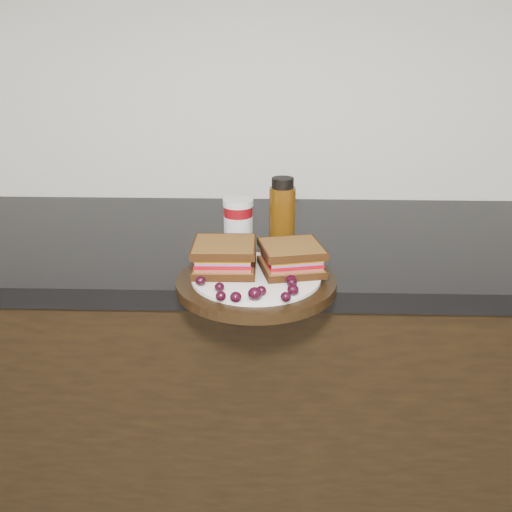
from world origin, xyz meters
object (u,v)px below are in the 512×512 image
(plate, at_px, (256,283))
(sandwich_left, at_px, (224,257))
(condiment_jar, at_px, (238,221))
(oil_bottle, at_px, (282,214))

(plate, relative_size, sandwich_left, 2.54)
(plate, xyz_separation_m, condiment_jar, (-0.05, 0.24, 0.04))
(sandwich_left, relative_size, condiment_jar, 1.17)
(condiment_jar, xyz_separation_m, oil_bottle, (0.09, -0.03, 0.03))
(sandwich_left, height_order, oil_bottle, oil_bottle)
(plate, xyz_separation_m, oil_bottle, (0.05, 0.20, 0.07))
(sandwich_left, relative_size, oil_bottle, 0.74)
(condiment_jar, bearing_deg, oil_bottle, -20.12)
(condiment_jar, bearing_deg, plate, -79.22)
(sandwich_left, bearing_deg, oil_bottle, 59.49)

